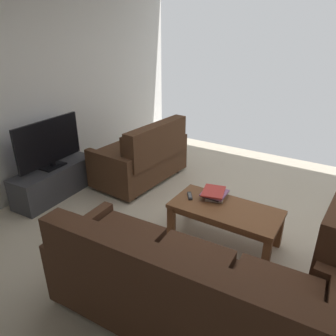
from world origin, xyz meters
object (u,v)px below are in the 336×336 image
at_px(coffee_table, 225,213).
at_px(tv_remote, 190,196).
at_px(book_stack, 215,194).
at_px(loveseat_near, 143,156).
at_px(sofa_main, 178,290).
at_px(tv_stand, 55,181).
at_px(flat_tv, 49,143).

bearing_deg(coffee_table, tv_remote, -0.48).
bearing_deg(book_stack, loveseat_near, -23.42).
xyz_separation_m(sofa_main, loveseat_near, (1.73, -1.92, 0.01)).
relative_size(loveseat_near, tv_remote, 9.08).
height_order(sofa_main, book_stack, sofa_main).
height_order(loveseat_near, coffee_table, loveseat_near).
xyz_separation_m(sofa_main, book_stack, (0.31, -1.31, 0.09)).
bearing_deg(coffee_table, tv_stand, 6.41).
bearing_deg(loveseat_near, book_stack, 156.58).
bearing_deg(loveseat_near, tv_remote, 147.86).
xyz_separation_m(loveseat_near, tv_remote, (-1.18, 0.74, 0.04)).
xyz_separation_m(flat_tv, tv_remote, (-1.92, -0.27, -0.33)).
relative_size(flat_tv, tv_remote, 6.35).
distance_m(coffee_table, flat_tv, 2.39).
bearing_deg(tv_stand, sofa_main, 159.67).
bearing_deg(tv_remote, coffee_table, 179.52).
relative_size(coffee_table, tv_remote, 7.12).
distance_m(sofa_main, coffee_table, 1.19).
distance_m(loveseat_near, tv_remote, 1.39).
xyz_separation_m(coffee_table, book_stack, (0.19, -0.13, 0.11)).
height_order(coffee_table, book_stack, book_stack).
height_order(book_stack, tv_remote, book_stack).
xyz_separation_m(loveseat_near, flat_tv, (0.74, 1.01, 0.37)).
bearing_deg(flat_tv, coffee_table, -173.62).
bearing_deg(flat_tv, book_stack, -169.65).
bearing_deg(coffee_table, sofa_main, 96.17).
bearing_deg(flat_tv, tv_remote, -172.14).
bearing_deg(coffee_table, flat_tv, 6.38).
bearing_deg(book_stack, tv_remote, 28.80).
xyz_separation_m(coffee_table, tv_remote, (0.42, -0.00, 0.08)).
distance_m(flat_tv, tv_remote, 1.97).
relative_size(coffee_table, flat_tv, 1.12).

